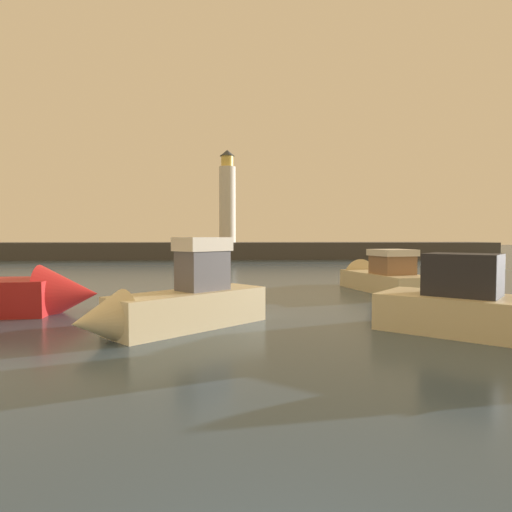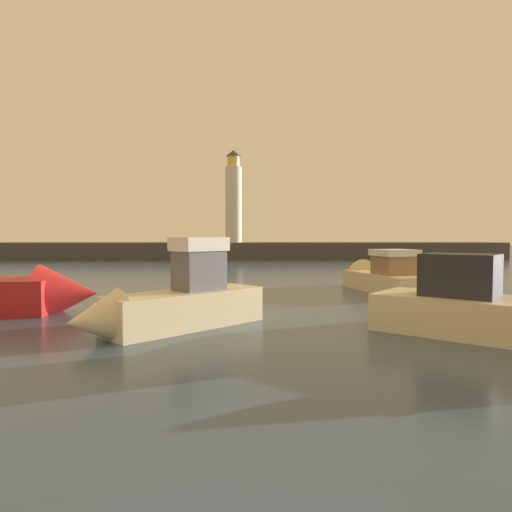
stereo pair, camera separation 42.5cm
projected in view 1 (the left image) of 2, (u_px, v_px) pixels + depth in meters
ground_plane at (236, 280)px, 29.29m from camera, size 220.00×220.00×0.00m
breakwater at (233, 251)px, 56.22m from camera, size 66.36×6.46×2.08m
lighthouse at (227, 199)px, 55.88m from camera, size 2.07×2.07×11.62m
motorboat_0 at (174, 303)px, 13.60m from camera, size 5.82×5.49×3.02m
motorboat_3 at (373, 276)px, 24.32m from camera, size 3.72×7.52×2.73m
mooring_buoy at (51, 284)px, 23.28m from camera, size 0.75×0.75×0.75m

